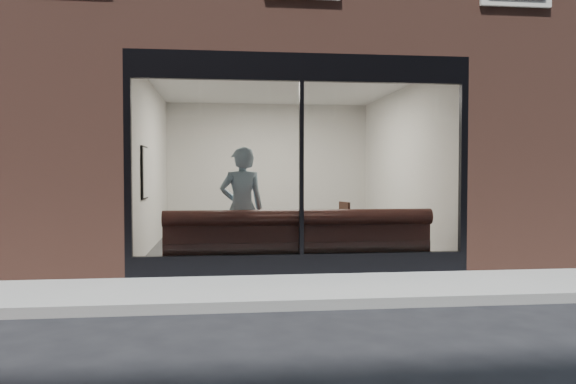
{
  "coord_description": "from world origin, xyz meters",
  "views": [
    {
      "loc": [
        -1.14,
        -6.0,
        1.49
      ],
      "look_at": [
        -0.15,
        2.4,
        1.19
      ],
      "focal_mm": 35.0,
      "sensor_mm": 36.0,
      "label": 1
    }
  ],
  "objects": [
    {
      "name": "cafe_ceiling",
      "position": [
        0.0,
        5.0,
        3.19
      ],
      "size": [
        6.0,
        6.0,
        0.0
      ],
      "primitive_type": "plane",
      "rotation": [
        3.14,
        0.0,
        0.0
      ],
      "color": "white",
      "rests_on": "host_building_upper"
    },
    {
      "name": "host_building_pier_left",
      "position": [
        -3.75,
        8.0,
        1.6
      ],
      "size": [
        2.5,
        12.0,
        3.2
      ],
      "primitive_type": "cube",
      "color": "brown",
      "rests_on": "ground"
    },
    {
      "name": "cafe_floor",
      "position": [
        0.0,
        5.0,
        0.02
      ],
      "size": [
        6.0,
        6.0,
        0.0
      ],
      "primitive_type": "plane",
      "color": "#2D2D30",
      "rests_on": "ground"
    },
    {
      "name": "ground",
      "position": [
        0.0,
        0.0,
        0.0
      ],
      "size": [
        120.0,
        120.0,
        0.0
      ],
      "primitive_type": "plane",
      "color": "black",
      "rests_on": "ground"
    },
    {
      "name": "cafe_table_left",
      "position": [
        -1.3,
        3.59,
        0.74
      ],
      "size": [
        0.72,
        0.72,
        0.04
      ],
      "primitive_type": "cube",
      "rotation": [
        0.0,
        0.0,
        0.36
      ],
      "color": "black",
      "rests_on": "cafe_floor"
    },
    {
      "name": "cafe_wall_back",
      "position": [
        0.0,
        7.99,
        1.6
      ],
      "size": [
        5.0,
        0.0,
        5.0
      ],
      "primitive_type": "plane",
      "rotation": [
        1.57,
        0.0,
        0.0
      ],
      "color": "silver",
      "rests_on": "ground"
    },
    {
      "name": "sidewalk_near",
      "position": [
        0.0,
        1.0,
        0.01
      ],
      "size": [
        40.0,
        2.0,
        0.01
      ],
      "primitive_type": "cube",
      "color": "gray",
      "rests_on": "ground"
    },
    {
      "name": "kerb_near",
      "position": [
        0.0,
        -0.05,
        0.06
      ],
      "size": [
        40.0,
        0.1,
        0.12
      ],
      "primitive_type": "cube",
      "color": "gray",
      "rests_on": "ground"
    },
    {
      "name": "storefront_kick",
      "position": [
        0.0,
        2.05,
        0.15
      ],
      "size": [
        5.0,
        0.1,
        0.3
      ],
      "primitive_type": "cube",
      "color": "black",
      "rests_on": "ground"
    },
    {
      "name": "wall_poster",
      "position": [
        -2.45,
        3.85,
        1.48
      ],
      "size": [
        0.02,
        0.64,
        0.85
      ],
      "primitive_type": "cube",
      "color": "white",
      "rests_on": "cafe_wall_left"
    },
    {
      "name": "host_building_pier_right",
      "position": [
        3.75,
        8.0,
        1.6
      ],
      "size": [
        2.5,
        12.0,
        3.2
      ],
      "primitive_type": "cube",
      "color": "brown",
      "rests_on": "ground"
    },
    {
      "name": "person",
      "position": [
        -0.84,
        2.71,
        0.94
      ],
      "size": [
        0.74,
        0.53,
        1.88
      ],
      "primitive_type": "imported",
      "rotation": [
        0.0,
        0.0,
        3.27
      ],
      "color": "#8CADC1",
      "rests_on": "cafe_floor"
    },
    {
      "name": "host_building_backfill",
      "position": [
        0.0,
        11.0,
        1.6
      ],
      "size": [
        5.0,
        6.0,
        3.2
      ],
      "primitive_type": "cube",
      "color": "brown",
      "rests_on": "ground"
    },
    {
      "name": "cafe_wall_left",
      "position": [
        -2.49,
        5.0,
        1.6
      ],
      "size": [
        0.0,
        6.0,
        6.0
      ],
      "primitive_type": "plane",
      "rotation": [
        1.57,
        0.0,
        1.57
      ],
      "color": "silver",
      "rests_on": "ground"
    },
    {
      "name": "cafe_chair_right",
      "position": [
        0.89,
        3.98,
        0.24
      ],
      "size": [
        0.46,
        0.46,
        0.04
      ],
      "primitive_type": "cube",
      "rotation": [
        0.0,
        0.0,
        3.4
      ],
      "color": "black",
      "rests_on": "cafe_floor"
    },
    {
      "name": "storefront_header",
      "position": [
        0.0,
        2.05,
        3.0
      ],
      "size": [
        5.0,
        0.1,
        0.4
      ],
      "primitive_type": "cube",
      "color": "black",
      "rests_on": "host_building_upper"
    },
    {
      "name": "cafe_wall_right",
      "position": [
        2.49,
        5.0,
        1.6
      ],
      "size": [
        0.0,
        6.0,
        6.0
      ],
      "primitive_type": "plane",
      "rotation": [
        1.57,
        0.0,
        -1.57
      ],
      "color": "silver",
      "rests_on": "ground"
    },
    {
      "name": "cafe_table_right",
      "position": [
        0.63,
        3.61,
        0.74
      ],
      "size": [
        0.63,
        0.63,
        0.04
      ],
      "primitive_type": "cube",
      "rotation": [
        0.0,
        0.0,
        -0.05
      ],
      "color": "black",
      "rests_on": "cafe_floor"
    },
    {
      "name": "banquette",
      "position": [
        0.0,
        2.45,
        0.23
      ],
      "size": [
        4.0,
        0.55,
        0.45
      ],
      "primitive_type": "cube",
      "color": "#341313",
      "rests_on": "cafe_floor"
    },
    {
      "name": "storefront_mullion",
      "position": [
        0.0,
        2.05,
        1.55
      ],
      "size": [
        0.06,
        0.1,
        2.5
      ],
      "primitive_type": "cube",
      "color": "black",
      "rests_on": "storefront_kick"
    },
    {
      "name": "storefront_glass",
      "position": [
        0.0,
        2.02,
        1.55
      ],
      "size": [
        4.8,
        0.0,
        4.8
      ],
      "primitive_type": "plane",
      "rotation": [
        1.57,
        0.0,
        0.0
      ],
      "color": "white",
      "rests_on": "storefront_kick"
    }
  ]
}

